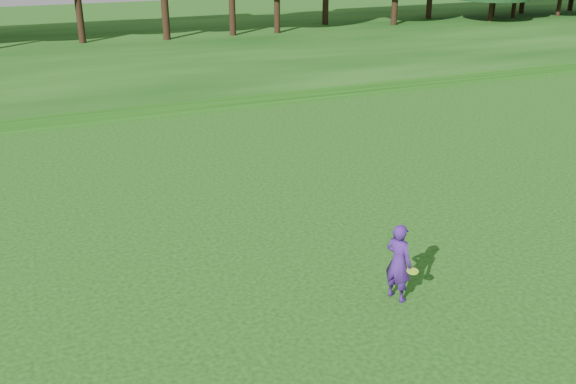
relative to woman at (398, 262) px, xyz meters
name	(u,v)px	position (x,y,z in m)	size (l,w,h in m)	color
ground	(318,365)	(-2.72, -1.53, -0.93)	(140.00, 140.00, 0.00)	#11430C
berm	(90,56)	(-2.72, 32.47, -0.63)	(130.00, 30.00, 0.60)	#11430C
walking_path	(130,114)	(-2.72, 18.47, -0.91)	(130.00, 1.60, 0.04)	gray
woman	(398,262)	(0.00, 0.00, 0.00)	(0.67, 0.84, 1.87)	#3F1B7A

